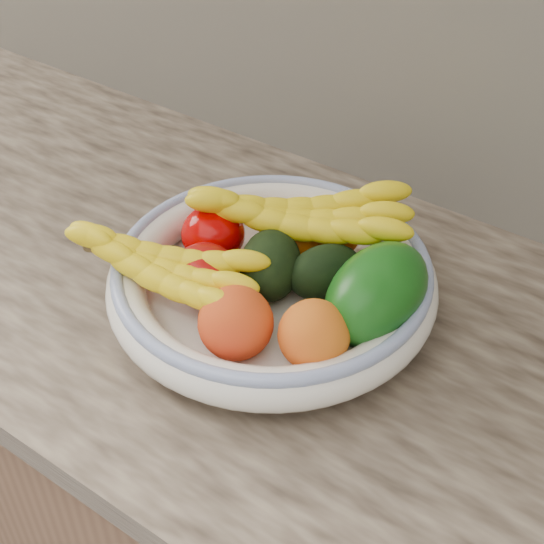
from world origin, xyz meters
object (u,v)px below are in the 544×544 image
(green_mango, at_px, (377,294))
(fruit_bowl, at_px, (272,279))
(banana_bunch_back, at_px, (298,221))
(banana_bunch_front, at_px, (162,271))

(green_mango, bearing_deg, fruit_bowl, -169.18)
(fruit_bowl, relative_size, banana_bunch_back, 1.35)
(green_mango, distance_m, banana_bunch_front, 0.24)
(banana_bunch_front, bearing_deg, green_mango, 12.50)
(banana_bunch_front, bearing_deg, fruit_bowl, 30.92)
(banana_bunch_back, relative_size, banana_bunch_front, 1.16)
(fruit_bowl, height_order, banana_bunch_back, banana_bunch_back)
(banana_bunch_back, bearing_deg, fruit_bowl, -110.53)
(fruit_bowl, relative_size, banana_bunch_front, 1.57)
(banana_bunch_back, distance_m, banana_bunch_front, 0.18)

